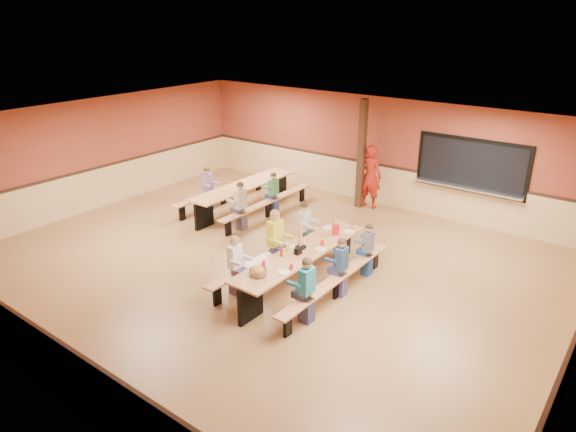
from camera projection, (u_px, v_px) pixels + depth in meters
The scene contains 23 objects.
ground at pixel (265, 265), 11.11m from camera, with size 12.00×12.00×0.00m, color brown.
room_envelope at pixel (265, 236), 10.85m from camera, with size 12.04×10.04×3.02m.
kitchen_pass_through at pixel (471, 168), 12.78m from camera, with size 2.78×0.28×1.38m.
structural_post at pixel (361, 155), 13.93m from camera, with size 0.18×0.18×3.00m, color #331D11.
cafeteria_table_main at pixel (302, 261), 10.12m from camera, with size 1.91×3.70×0.74m.
cafeteria_table_second at pixel (245, 192), 14.02m from camera, with size 1.91×3.70×0.74m.
seated_child_white_left at pixel (235, 266), 9.79m from camera, with size 0.36×0.30×1.20m, color white, non-canonical shape.
seated_adult_yellow at pixel (275, 241), 10.67m from camera, with size 0.43×0.35×1.34m, color yellow, non-canonical shape.
seated_child_grey_left at pixel (304, 228), 11.47m from camera, with size 0.37×0.30×1.20m, color silver, non-canonical shape.
seated_child_teal_right at pixel (307, 291), 8.88m from camera, with size 0.38×0.31×1.23m, color teal, non-canonical shape.
seated_child_navy_right at pixel (341, 268), 9.73m from camera, with size 0.36×0.29×1.19m, color navy, non-canonical shape.
seated_child_char_right at pixel (368, 250), 10.52m from camera, with size 0.33×0.27×1.13m, color #555760, non-canonical shape.
seated_child_purple_sec at pixel (208, 189), 14.03m from camera, with size 0.36×0.30×1.20m, color #886294, non-canonical shape.
seated_child_green_sec at pixel (274, 194), 13.72m from camera, with size 0.34×0.28×1.16m, color #3F8351, non-canonical shape.
seated_child_tan_sec at pixel (241, 206), 12.73m from camera, with size 0.38×0.31×1.23m, color tan, non-canonical shape.
standing_woman at pixel (370, 176), 14.14m from camera, with size 0.65×0.43×1.78m, color #A01E12.
punch_pitcher at pixel (336, 230), 10.78m from camera, with size 0.16×0.16×0.22m, color red.
chip_bowl at pixel (258, 272), 9.11m from camera, with size 0.32×0.32×0.15m, color orange, non-canonical shape.
napkin_dispenser at pixel (298, 251), 9.92m from camera, with size 0.10×0.14×0.13m, color black.
condiment_mustard at pixel (288, 248), 10.00m from camera, with size 0.06×0.06×0.17m, color yellow.
condiment_ketchup at pixel (281, 252), 9.82m from camera, with size 0.06×0.06×0.17m, color #B2140F.
table_paddle at pixel (301, 242), 10.12m from camera, with size 0.16×0.16×0.56m.
place_settings at pixel (302, 249), 10.02m from camera, with size 0.65×3.30×0.11m, color beige, non-canonical shape.
Camera 1 is at (6.37, -7.62, 5.11)m, focal length 32.00 mm.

